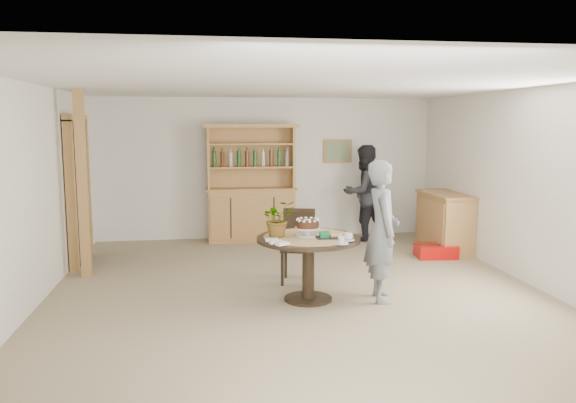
% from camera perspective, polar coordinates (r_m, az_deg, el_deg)
% --- Properties ---
extents(ground, '(7.00, 7.00, 0.00)m').
position_cam_1_polar(ground, '(6.89, 1.06, -9.38)').
color(ground, tan).
rests_on(ground, ground).
extents(room_shell, '(6.04, 7.04, 2.52)m').
position_cam_1_polar(room_shell, '(6.60, 1.11, 5.22)').
color(room_shell, white).
rests_on(room_shell, ground).
extents(doorway, '(0.13, 1.10, 2.18)m').
position_cam_1_polar(doorway, '(8.74, -20.58, 1.23)').
color(doorway, black).
rests_on(doorway, ground).
extents(pine_post, '(0.12, 0.12, 2.50)m').
position_cam_1_polar(pine_post, '(7.90, -20.17, 1.62)').
color(pine_post, '#B47E4B').
rests_on(pine_post, ground).
extents(hutch, '(1.62, 0.54, 2.04)m').
position_cam_1_polar(hutch, '(9.86, -3.76, -0.01)').
color(hutch, tan).
rests_on(hutch, ground).
extents(sideboard, '(0.54, 1.26, 0.94)m').
position_cam_1_polar(sideboard, '(9.45, 15.62, -1.97)').
color(sideboard, tan).
rests_on(sideboard, ground).
extents(dining_table, '(1.20, 1.20, 0.76)m').
position_cam_1_polar(dining_table, '(6.52, 2.08, -4.90)').
color(dining_table, black).
rests_on(dining_table, ground).
extents(dining_chair, '(0.51, 0.51, 0.95)m').
position_cam_1_polar(dining_chair, '(7.34, 1.06, -4.00)').
color(dining_chair, black).
rests_on(dining_chair, ground).
extents(birthday_cake, '(0.30, 0.30, 0.20)m').
position_cam_1_polar(birthday_cake, '(6.51, 2.01, -2.41)').
color(birthday_cake, white).
rests_on(birthday_cake, dining_table).
extents(flower_vase, '(0.47, 0.44, 0.42)m').
position_cam_1_polar(flower_vase, '(6.45, -1.05, -1.73)').
color(flower_vase, '#3F7233').
rests_on(flower_vase, dining_table).
extents(gift_tray, '(0.30, 0.20, 0.08)m').
position_cam_1_polar(gift_tray, '(6.41, 4.18, -3.49)').
color(gift_tray, black).
rests_on(gift_tray, dining_table).
extents(coffee_cup_a, '(0.15, 0.15, 0.09)m').
position_cam_1_polar(coffee_cup_a, '(6.30, 6.14, -3.60)').
color(coffee_cup_a, silver).
rests_on(coffee_cup_a, dining_table).
extents(coffee_cup_b, '(0.15, 0.15, 0.08)m').
position_cam_1_polar(coffee_cup_b, '(6.11, 5.45, -3.99)').
color(coffee_cup_b, silver).
rests_on(coffee_cup_b, dining_table).
extents(napkins, '(0.24, 0.33, 0.03)m').
position_cam_1_polar(napkins, '(6.12, -1.16, -4.12)').
color(napkins, white).
rests_on(napkins, dining_table).
extents(teen_boy, '(0.46, 0.64, 1.64)m').
position_cam_1_polar(teen_boy, '(6.59, 9.54, -2.95)').
color(teen_boy, slate).
rests_on(teen_boy, ground).
extents(adult_person, '(0.99, 0.89, 1.68)m').
position_cam_1_polar(adult_person, '(9.96, 7.70, 0.89)').
color(adult_person, black).
rests_on(adult_person, ground).
extents(red_suitcase, '(0.63, 0.45, 0.21)m').
position_cam_1_polar(red_suitcase, '(8.97, 14.80, -4.89)').
color(red_suitcase, red).
rests_on(red_suitcase, ground).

